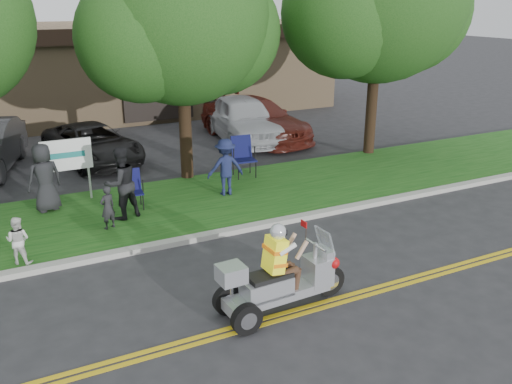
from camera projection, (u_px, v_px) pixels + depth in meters
name	position (u px, v px, depth m)	size (l,w,h in m)	color
ground	(296.00, 295.00, 9.84)	(120.00, 120.00, 0.00)	#28282B
centerline_near	(313.00, 311.00, 9.35)	(60.00, 0.10, 0.01)	gold
centerline_far	(308.00, 306.00, 9.48)	(60.00, 0.10, 0.01)	gold
curb	(228.00, 232.00, 12.39)	(60.00, 0.25, 0.12)	#A8A89E
grass_verge	(195.00, 202.00, 14.20)	(60.00, 4.00, 0.10)	#134612
commercial_building	(132.00, 67.00, 26.00)	(18.00, 8.20, 4.00)	#9E7F5B
tree_mid	(182.00, 24.00, 14.67)	(5.88, 4.80, 7.05)	#332114
tree_right	(380.00, 1.00, 17.04)	(6.86, 5.60, 8.07)	#332114
business_sign	(67.00, 158.00, 13.76)	(1.25, 0.06, 1.75)	silver
trike_scooter	(279.00, 281.00, 9.18)	(2.49, 0.85, 1.63)	black
lawn_chair_a	(131.00, 186.00, 13.55)	(0.56, 0.58, 0.98)	black
lawn_chair_b	(243.00, 154.00, 16.01)	(0.68, 0.70, 1.18)	black
spectator_adult_mid	(121.00, 183.00, 12.78)	(0.85, 0.66, 1.75)	black
spectator_chair_a	(225.00, 167.00, 14.38)	(0.99, 0.57, 1.53)	#191F45
spectator_chair_b	(44.00, 178.00, 13.24)	(0.83, 0.54, 1.71)	black
child_left	(108.00, 207.00, 12.29)	(0.37, 0.24, 1.02)	black
child_right	(18.00, 240.00, 10.67)	(0.48, 0.37, 0.98)	silver
parked_car_mid	(93.00, 144.00, 17.69)	(2.04, 4.43, 1.23)	black
parked_car_right	(255.00, 119.00, 20.53)	(2.17, 5.33, 1.55)	#4F1912
parked_car_far_right	(243.00, 119.00, 20.26)	(2.01, 4.99, 1.70)	#B9BBC1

